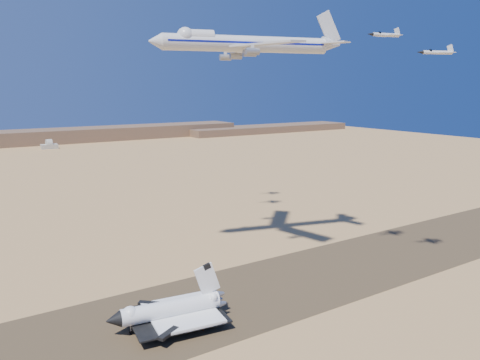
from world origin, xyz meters
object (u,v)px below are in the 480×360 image
crew_a (203,328)px  chase_jet_f (235,51)px  crew_b (196,325)px  crew_c (212,324)px  carrier_747 (242,44)px  shuttle (170,311)px  chase_jet_b (437,52)px  chase_jet_a (385,35)px  chase_jet_e (231,44)px

crew_a → chase_jet_f: 168.64m
crew_b → crew_c: bearing=-152.1°
crew_a → crew_c: (3.77, 0.94, -0.07)m
crew_c → crew_a: bearing=34.7°
carrier_747 → crew_c: bearing=-116.4°
crew_b → chase_jet_f: size_ratio=0.12×
crew_c → shuttle: bearing=-14.5°
shuttle → crew_a: size_ratio=20.69×
chase_jet_b → chase_jet_f: 124.77m
shuttle → crew_b: bearing=-34.8°
shuttle → crew_c: (10.77, -7.59, -4.10)m
chase_jet_a → chase_jet_e: (-13.02, 86.82, 2.80)m
crew_b → chase_jet_e: chase_jet_e is taller
crew_b → chase_jet_a: chase_jet_a is taller
crew_a → crew_c: 3.89m
carrier_747 → crew_c: (-40.33, -45.27, -89.50)m
carrier_747 → crew_a: 109.90m
chase_jet_e → chase_jet_f: (16.25, 21.37, -1.78)m
chase_jet_a → chase_jet_e: 87.83m
crew_c → chase_jet_f: bearing=-104.8°
crew_c → chase_jet_b: bearing=-167.3°
crew_b → crew_c: crew_c is taller
shuttle → chase_jet_b: size_ratio=2.71×
shuttle → chase_jet_f: chase_jet_f is taller
shuttle → chase_jet_a: 123.79m
chase_jet_b → chase_jet_f: (-5.17, 124.41, 7.96)m
chase_jet_f → crew_c: bearing=-101.8°
chase_jet_e → chase_jet_f: bearing=73.8°
crew_c → chase_jet_b: chase_jet_b is taller
chase_jet_f → crew_a: bearing=-102.8°
crew_a → chase_jet_f: chase_jet_f is taller
crew_b → chase_jet_b: chase_jet_b is taller
crew_b → chase_jet_e: 146.73m
crew_a → chase_jet_a: 121.99m
crew_c → chase_jet_f: size_ratio=0.13×
shuttle → crew_b: size_ratio=24.38×
carrier_747 → chase_jet_b: carrier_747 is taller
crew_a → chase_jet_e: (67.70, 92.06, 94.11)m
crew_c → chase_jet_e: size_ratio=0.12×
crew_a → carrier_747: bearing=-49.9°
chase_jet_b → chase_jet_a: bearing=138.6°
crew_a → chase_jet_a: bearing=-92.5°
carrier_747 → chase_jet_e: 51.77m
carrier_747 → crew_a: (-44.10, -46.22, -89.43)m
chase_jet_b → carrier_747: bearing=149.4°
crew_c → crew_b: bearing=-2.2°
chase_jet_a → chase_jet_e: size_ratio=1.01×
shuttle → crew_a: shuttle is taller
carrier_747 → chase_jet_f: 78.19m
chase_jet_e → shuttle: bearing=-110.8°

